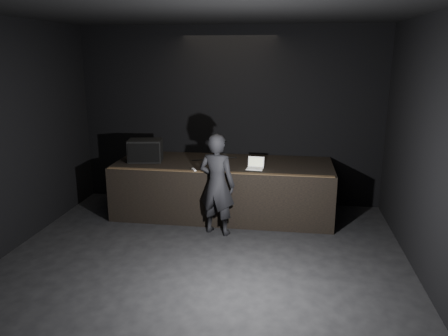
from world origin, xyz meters
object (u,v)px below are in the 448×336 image
stage_riser (224,188)px  laptop (255,166)px  stage_monitor (145,150)px  beer_can (211,161)px  person (217,184)px

stage_riser → laptop: 0.90m
stage_riser → stage_monitor: (-1.47, -0.11, 0.70)m
stage_riser → beer_can: beer_can is taller
stage_riser → stage_monitor: 1.63m
stage_monitor → beer_can: bearing=-16.9°
beer_can → person: person is taller
laptop → beer_can: laptop is taller
stage_riser → person: person is taller
laptop → person: (-0.59, -0.61, -0.19)m
stage_monitor → laptop: bearing=-16.1°
stage_monitor → beer_can: (1.28, -0.16, -0.13)m
laptop → stage_riser: bearing=155.9°
stage_riser → beer_can: bearing=-124.6°
stage_riser → laptop: bearing=-29.0°
stage_monitor → beer_can: size_ratio=4.26×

